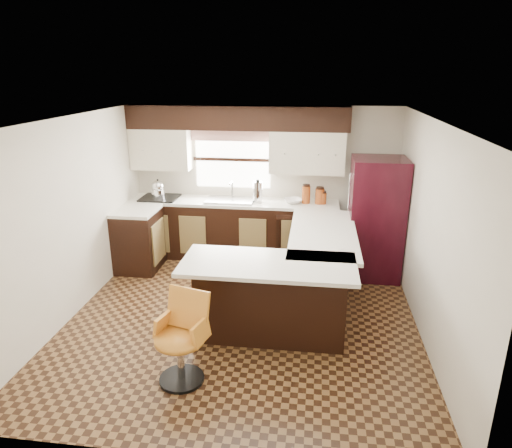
# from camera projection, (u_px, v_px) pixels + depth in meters

# --- Properties ---
(floor) EXTENTS (4.40, 4.40, 0.00)m
(floor) POSITION_uv_depth(u_px,v_px,m) (243.00, 317.00, 5.66)
(floor) COLOR #49301A
(floor) RESTS_ON ground
(ceiling) EXTENTS (4.40, 4.40, 0.00)m
(ceiling) POSITION_uv_depth(u_px,v_px,m) (241.00, 120.00, 4.89)
(ceiling) COLOR silver
(ceiling) RESTS_ON wall_back
(wall_back) EXTENTS (4.40, 0.00, 4.40)m
(wall_back) POSITION_uv_depth(u_px,v_px,m) (264.00, 182.00, 7.34)
(wall_back) COLOR beige
(wall_back) RESTS_ON floor
(wall_front) EXTENTS (4.40, 0.00, 4.40)m
(wall_front) POSITION_uv_depth(u_px,v_px,m) (192.00, 326.00, 3.21)
(wall_front) COLOR beige
(wall_front) RESTS_ON floor
(wall_left) EXTENTS (0.00, 4.40, 4.40)m
(wall_left) POSITION_uv_depth(u_px,v_px,m) (72.00, 218.00, 5.54)
(wall_left) COLOR beige
(wall_left) RESTS_ON floor
(wall_right) EXTENTS (0.00, 4.40, 4.40)m
(wall_right) POSITION_uv_depth(u_px,v_px,m) (430.00, 234.00, 5.02)
(wall_right) COLOR beige
(wall_right) RESTS_ON floor
(base_cab_back) EXTENTS (3.30, 0.60, 0.90)m
(base_cab_back) POSITION_uv_depth(u_px,v_px,m) (234.00, 230.00, 7.36)
(base_cab_back) COLOR black
(base_cab_back) RESTS_ON floor
(base_cab_left) EXTENTS (0.60, 0.70, 0.90)m
(base_cab_left) POSITION_uv_depth(u_px,v_px,m) (139.00, 241.00, 6.92)
(base_cab_left) COLOR black
(base_cab_left) RESTS_ON floor
(counter_back) EXTENTS (3.30, 0.60, 0.04)m
(counter_back) POSITION_uv_depth(u_px,v_px,m) (233.00, 202.00, 7.21)
(counter_back) COLOR silver
(counter_back) RESTS_ON base_cab_back
(counter_left) EXTENTS (0.60, 0.70, 0.04)m
(counter_left) POSITION_uv_depth(u_px,v_px,m) (136.00, 211.00, 6.76)
(counter_left) COLOR silver
(counter_left) RESTS_ON base_cab_left
(soffit) EXTENTS (3.40, 0.35, 0.36)m
(soffit) POSITION_uv_depth(u_px,v_px,m) (237.00, 118.00, 6.90)
(soffit) COLOR black
(soffit) RESTS_ON wall_back
(upper_cab_left) EXTENTS (0.94, 0.35, 0.64)m
(upper_cab_left) POSITION_uv_depth(u_px,v_px,m) (161.00, 149.00, 7.21)
(upper_cab_left) COLOR beige
(upper_cab_left) RESTS_ON wall_back
(upper_cab_right) EXTENTS (1.14, 0.35, 0.64)m
(upper_cab_right) POSITION_uv_depth(u_px,v_px,m) (307.00, 152.00, 6.93)
(upper_cab_right) COLOR beige
(upper_cab_right) RESTS_ON wall_back
(window_pane) EXTENTS (1.20, 0.02, 0.90)m
(window_pane) POSITION_uv_depth(u_px,v_px,m) (233.00, 159.00, 7.27)
(window_pane) COLOR white
(window_pane) RESTS_ON wall_back
(valance) EXTENTS (1.30, 0.06, 0.18)m
(valance) POSITION_uv_depth(u_px,v_px,m) (232.00, 135.00, 7.11)
(valance) COLOR #D19B93
(valance) RESTS_ON wall_back
(sink) EXTENTS (0.75, 0.45, 0.03)m
(sink) POSITION_uv_depth(u_px,v_px,m) (230.00, 200.00, 7.18)
(sink) COLOR #B2B2B7
(sink) RESTS_ON counter_back
(dishwasher) EXTENTS (0.58, 0.03, 0.78)m
(dishwasher) POSITION_uv_depth(u_px,v_px,m) (295.00, 241.00, 6.97)
(dishwasher) COLOR black
(dishwasher) RESTS_ON floor
(cooktop) EXTENTS (0.58, 0.50, 0.02)m
(cooktop) POSITION_uv_depth(u_px,v_px,m) (160.00, 198.00, 7.33)
(cooktop) COLOR black
(cooktop) RESTS_ON counter_back
(peninsula_long) EXTENTS (0.60, 1.95, 0.90)m
(peninsula_long) POSITION_uv_depth(u_px,v_px,m) (318.00, 267.00, 5.99)
(peninsula_long) COLOR black
(peninsula_long) RESTS_ON floor
(peninsula_return) EXTENTS (1.65, 0.60, 0.90)m
(peninsula_return) POSITION_uv_depth(u_px,v_px,m) (271.00, 300.00, 5.14)
(peninsula_return) COLOR black
(peninsula_return) RESTS_ON floor
(counter_pen_long) EXTENTS (0.84, 1.95, 0.04)m
(counter_pen_long) POSITION_uv_depth(u_px,v_px,m) (323.00, 233.00, 5.84)
(counter_pen_long) COLOR silver
(counter_pen_long) RESTS_ON peninsula_long
(counter_pen_return) EXTENTS (1.89, 0.84, 0.04)m
(counter_pen_return) POSITION_uv_depth(u_px,v_px,m) (268.00, 264.00, 4.91)
(counter_pen_return) COLOR silver
(counter_pen_return) RESTS_ON peninsula_return
(refrigerator) EXTENTS (0.75, 0.72, 1.75)m
(refrigerator) POSITION_uv_depth(u_px,v_px,m) (376.00, 219.00, 6.56)
(refrigerator) COLOR black
(refrigerator) RESTS_ON floor
(bar_chair) EXTENTS (0.60, 0.60, 0.91)m
(bar_chair) POSITION_uv_depth(u_px,v_px,m) (179.00, 340.00, 4.37)
(bar_chair) COLOR orange
(bar_chair) RESTS_ON floor
(kettle) EXTENTS (0.22, 0.22, 0.29)m
(kettle) POSITION_uv_depth(u_px,v_px,m) (158.00, 188.00, 7.28)
(kettle) COLOR silver
(kettle) RESTS_ON cooktop
(percolator) EXTENTS (0.15, 0.15, 0.32)m
(percolator) POSITION_uv_depth(u_px,v_px,m) (258.00, 192.00, 7.10)
(percolator) COLOR silver
(percolator) RESTS_ON counter_back
(mixing_bowl) EXTENTS (0.35, 0.35, 0.07)m
(mixing_bowl) POSITION_uv_depth(u_px,v_px,m) (293.00, 201.00, 7.07)
(mixing_bowl) COLOR white
(mixing_bowl) RESTS_ON counter_back
(canister_large) EXTENTS (0.13, 0.13, 0.27)m
(canister_large) POSITION_uv_depth(u_px,v_px,m) (306.00, 195.00, 7.03)
(canister_large) COLOR #974115
(canister_large) RESTS_ON counter_back
(canister_med) EXTENTS (0.14, 0.14, 0.23)m
(canister_med) POSITION_uv_depth(u_px,v_px,m) (320.00, 196.00, 7.01)
(canister_med) COLOR #974115
(canister_med) RESTS_ON counter_back
(canister_small) EXTENTS (0.12, 0.12, 0.17)m
(canister_small) POSITION_uv_depth(u_px,v_px,m) (323.00, 198.00, 7.02)
(canister_small) COLOR #974115
(canister_small) RESTS_ON counter_back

